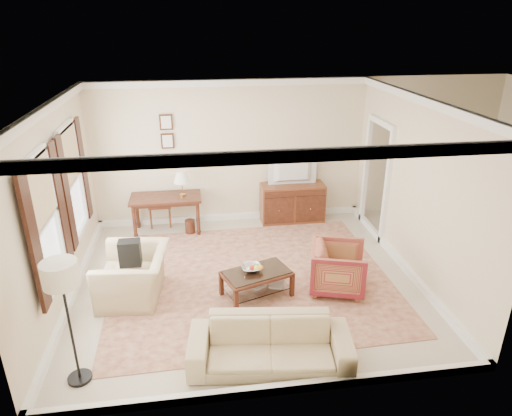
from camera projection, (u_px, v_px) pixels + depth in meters
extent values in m
cube|color=beige|center=(247.00, 280.00, 7.49)|extent=(5.50, 5.00, 0.01)
cube|color=white|center=(245.00, 102.00, 6.36)|extent=(5.50, 5.00, 0.01)
cube|color=beige|center=(231.00, 153.00, 9.20)|extent=(5.50, 0.01, 2.90)
cube|color=beige|center=(276.00, 288.00, 4.64)|extent=(5.50, 0.01, 2.90)
cube|color=beige|center=(56.00, 208.00, 6.56)|extent=(0.01, 5.00, 2.90)
cube|color=beige|center=(416.00, 189.00, 7.29)|extent=(0.01, 5.00, 2.90)
cube|color=beige|center=(450.00, 233.00, 9.10)|extent=(3.00, 2.70, 0.01)
cube|color=maroon|center=(251.00, 278.00, 7.52)|extent=(4.57, 3.94, 0.01)
cube|color=#512517|center=(166.00, 198.00, 8.90)|extent=(1.37, 0.69, 0.05)
cylinder|color=#512517|center=(135.00, 223.00, 8.73)|extent=(0.07, 0.07, 0.70)
cylinder|color=#512517|center=(198.00, 219.00, 8.89)|extent=(0.07, 0.07, 0.70)
cylinder|color=#512517|center=(137.00, 212.00, 9.21)|extent=(0.07, 0.07, 0.70)
cylinder|color=#512517|center=(197.00, 208.00, 9.37)|extent=(0.07, 0.07, 0.70)
cube|color=brown|center=(292.00, 203.00, 9.52)|extent=(1.31, 0.50, 0.80)
imported|color=black|center=(294.00, 163.00, 9.16)|extent=(0.94, 0.54, 0.12)
cube|color=#512517|center=(257.00, 274.00, 6.93)|extent=(1.15, 0.89, 0.04)
cube|color=silver|center=(257.00, 272.00, 6.91)|extent=(1.07, 0.82, 0.01)
cube|color=silver|center=(257.00, 288.00, 7.02)|extent=(1.05, 0.79, 0.02)
cube|color=#512517|center=(236.00, 302.00, 6.58)|extent=(0.08, 0.08, 0.39)
cube|color=#512517|center=(292.00, 285.00, 6.99)|extent=(0.08, 0.08, 0.39)
cube|color=#512517|center=(221.00, 284.00, 7.02)|extent=(0.08, 0.08, 0.39)
cube|color=#512517|center=(275.00, 270.00, 7.42)|extent=(0.08, 0.08, 0.39)
imported|color=silver|center=(251.00, 267.00, 6.93)|extent=(0.42, 0.42, 0.10)
imported|color=brown|center=(250.00, 286.00, 7.01)|extent=(0.27, 0.15, 0.38)
imported|color=brown|center=(270.00, 283.00, 7.11)|extent=(0.27, 0.12, 0.38)
imported|color=maroon|center=(338.00, 266.00, 7.09)|extent=(0.97, 1.00, 0.84)
imported|color=tan|center=(133.00, 268.00, 6.88)|extent=(0.86, 1.21, 1.00)
cube|color=black|center=(130.00, 251.00, 6.84)|extent=(0.29, 0.36, 0.40)
imported|color=tan|center=(270.00, 338.00, 5.55)|extent=(2.05, 0.83, 0.78)
cylinder|color=black|center=(80.00, 378.00, 5.44)|extent=(0.28, 0.28, 0.04)
cylinder|color=black|center=(71.00, 332.00, 5.18)|extent=(0.03, 0.03, 1.34)
cylinder|color=silver|center=(60.00, 274.00, 4.88)|extent=(0.39, 0.39, 0.28)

